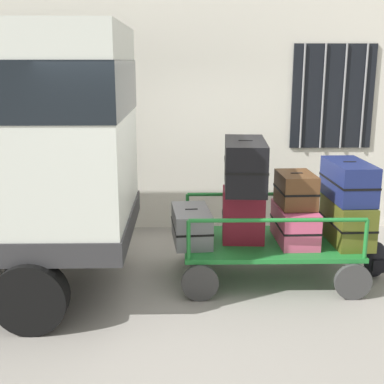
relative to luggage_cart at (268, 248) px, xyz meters
name	(u,v)px	position (x,y,z in m)	size (l,w,h in m)	color
ground_plane	(183,287)	(-1.00, -0.28, -0.37)	(40.00, 40.00, 0.00)	gray
building_wall	(182,62)	(-1.00, 2.07, 2.12)	(12.00, 0.38, 5.00)	silver
luggage_cart	(268,248)	(0.00, 0.00, 0.00)	(2.05, 1.28, 0.45)	#1E722D
cart_railing	(269,212)	(0.00, 0.00, 0.44)	(1.93, 1.14, 0.45)	#1E722D
suitcase_left_bottom	(191,226)	(-0.90, 0.00, 0.28)	(0.49, 0.79, 0.40)	slate
suitcase_midleft_bottom	(243,215)	(-0.30, 0.01, 0.40)	(0.51, 0.40, 0.64)	maroon
suitcase_midleft_middle	(245,165)	(-0.30, -0.02, 1.00)	(0.53, 1.04, 0.56)	black
suitcase_center_bottom	(295,224)	(0.30, 0.01, 0.29)	(0.44, 0.82, 0.42)	#CC4C72
suitcase_center_middle	(296,190)	(0.30, 0.04, 0.70)	(0.43, 0.61, 0.39)	brown
suitcase_midright_bottom	(347,221)	(0.90, -0.02, 0.33)	(0.45, 0.86, 0.49)	#4C5119
suitcase_midright_middle	(348,181)	(0.90, 0.04, 0.80)	(0.45, 0.89, 0.45)	navy
backpack	(375,260)	(1.28, -0.02, -0.15)	(0.27, 0.22, 0.44)	black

